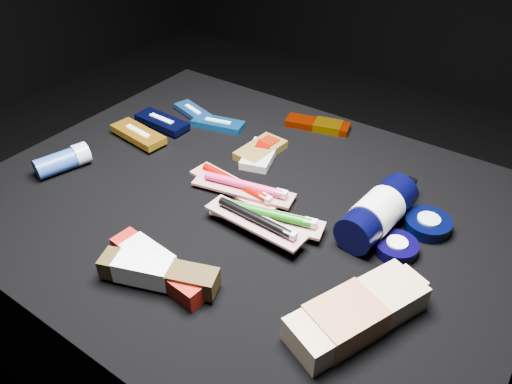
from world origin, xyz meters
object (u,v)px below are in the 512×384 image
Objects in this scene: bodywash_bottle at (355,315)px; deodorant_stick at (64,161)px; lotion_bottle at (378,212)px; toothpaste_carton_red at (155,264)px.

bodywash_bottle reaches higher than deodorant_stick.
lotion_bottle is 1.94× the size of deodorant_stick.
toothpaste_carton_red is (0.35, -0.10, -0.00)m from deodorant_stick.
lotion_bottle reaches higher than toothpaste_carton_red.
lotion_bottle reaches higher than deodorant_stick.
toothpaste_carton_red is (-0.30, -0.09, -0.00)m from bodywash_bottle.
bodywash_bottle is 1.98× the size of deodorant_stick.
deodorant_stick is at bearing -158.96° from bodywash_bottle.
bodywash_bottle is 1.19× the size of toothpaste_carton_red.
lotion_bottle is at bearing 128.81° from bodywash_bottle.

